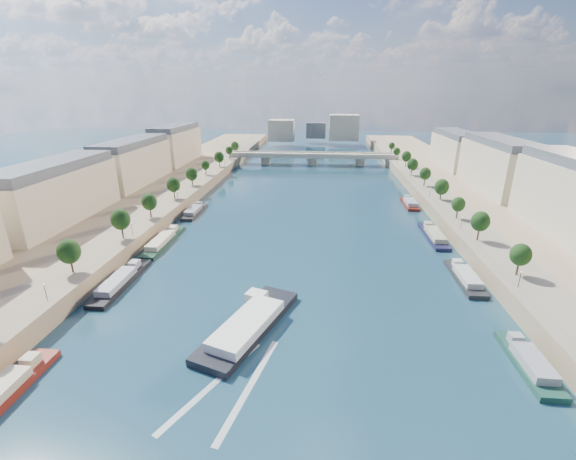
# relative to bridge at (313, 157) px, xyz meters

# --- Properties ---
(ground) EXTENTS (700.00, 700.00, 0.00)m
(ground) POSITION_rel_bridge_xyz_m (0.00, -122.80, -5.08)
(ground) COLOR #0B2331
(ground) RESTS_ON ground
(quay_left) EXTENTS (44.00, 520.00, 5.00)m
(quay_left) POSITION_rel_bridge_xyz_m (-72.00, -122.80, -2.58)
(quay_left) COLOR #9E8460
(quay_left) RESTS_ON ground
(quay_right) EXTENTS (44.00, 520.00, 5.00)m
(quay_right) POSITION_rel_bridge_xyz_m (72.00, -122.80, -2.58)
(quay_right) COLOR #9E8460
(quay_right) RESTS_ON ground
(pave_left) EXTENTS (14.00, 520.00, 0.10)m
(pave_left) POSITION_rel_bridge_xyz_m (-57.00, -122.80, -0.03)
(pave_left) COLOR gray
(pave_left) RESTS_ON quay_left
(pave_right) EXTENTS (14.00, 520.00, 0.10)m
(pave_right) POSITION_rel_bridge_xyz_m (57.00, -122.80, -0.03)
(pave_right) COLOR gray
(pave_right) RESTS_ON quay_right
(trees_left) EXTENTS (4.80, 268.80, 8.26)m
(trees_left) POSITION_rel_bridge_xyz_m (-55.00, -120.80, 5.39)
(trees_left) COLOR #382B1E
(trees_left) RESTS_ON ground
(trees_right) EXTENTS (4.80, 268.80, 8.26)m
(trees_right) POSITION_rel_bridge_xyz_m (55.00, -112.80, 5.39)
(trees_right) COLOR #382B1E
(trees_right) RESTS_ON ground
(lamps_left) EXTENTS (0.36, 200.36, 4.28)m
(lamps_left) POSITION_rel_bridge_xyz_m (-52.50, -132.80, 2.70)
(lamps_left) COLOR black
(lamps_left) RESTS_ON ground
(lamps_right) EXTENTS (0.36, 200.36, 4.28)m
(lamps_right) POSITION_rel_bridge_xyz_m (52.50, -117.80, 2.70)
(lamps_right) COLOR black
(lamps_right) RESTS_ON ground
(buildings_left) EXTENTS (16.00, 226.00, 23.20)m
(buildings_left) POSITION_rel_bridge_xyz_m (-85.00, -110.80, 11.37)
(buildings_left) COLOR beige
(buildings_left) RESTS_ON ground
(buildings_right) EXTENTS (16.00, 226.00, 23.20)m
(buildings_right) POSITION_rel_bridge_xyz_m (85.00, -110.80, 11.37)
(buildings_right) COLOR beige
(buildings_right) RESTS_ON ground
(skyline) EXTENTS (79.00, 42.00, 22.00)m
(skyline) POSITION_rel_bridge_xyz_m (3.19, 96.72, 9.57)
(skyline) COLOR beige
(skyline) RESTS_ON ground
(bridge) EXTENTS (112.00, 12.00, 8.15)m
(bridge) POSITION_rel_bridge_xyz_m (0.00, 0.00, 0.00)
(bridge) COLOR #C1B79E
(bridge) RESTS_ON ground
(tour_barge) EXTENTS (19.03, 32.41, 4.24)m
(tour_barge) POSITION_rel_bridge_xyz_m (-8.22, -192.32, -3.84)
(tour_barge) COLOR black
(tour_barge) RESTS_ON ground
(wake) EXTENTS (16.31, 25.61, 0.04)m
(wake) POSITION_rel_bridge_xyz_m (-8.22, -208.83, -5.06)
(wake) COLOR silver
(wake) RESTS_ON ground
(moored_barges_left) EXTENTS (5.00, 151.36, 3.60)m
(moored_barges_left) POSITION_rel_bridge_xyz_m (-45.50, -178.13, -4.24)
(moored_barges_left) COLOR #1B273C
(moored_barges_left) RESTS_ON ground
(moored_barges_right) EXTENTS (5.00, 160.22, 3.60)m
(moored_barges_right) POSITION_rel_bridge_xyz_m (45.50, -166.89, -4.24)
(moored_barges_right) COLOR black
(moored_barges_right) RESTS_ON ground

